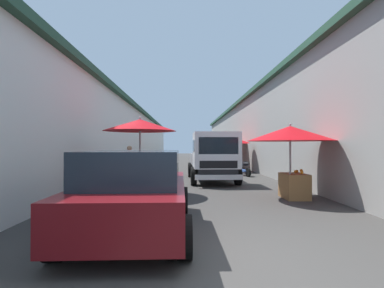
{
  "coord_description": "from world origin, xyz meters",
  "views": [
    {
      "loc": [
        -3.58,
        0.45,
        1.53
      ],
      "look_at": [
        12.99,
        0.03,
        1.67
      ],
      "focal_mm": 26.67,
      "sensor_mm": 36.0,
      "label": 1
    }
  ],
  "objects_px": {
    "hatchback_car": "(136,190)",
    "parked_scooter": "(243,167)",
    "fruit_stall_mid_lane": "(140,136)",
    "fruit_stall_near_right": "(233,145)",
    "fruit_stall_far_right": "(291,141)",
    "fruit_stall_near_left": "(231,143)",
    "fruit_stall_far_left": "(206,143)",
    "vendor_by_crates": "(129,161)",
    "delivery_truck": "(214,158)"
  },
  "relations": [
    {
      "from": "delivery_truck",
      "to": "vendor_by_crates",
      "type": "distance_m",
      "value": 3.56
    },
    {
      "from": "fruit_stall_mid_lane",
      "to": "vendor_by_crates",
      "type": "height_order",
      "value": "fruit_stall_mid_lane"
    },
    {
      "from": "fruit_stall_near_left",
      "to": "fruit_stall_near_right",
      "type": "bearing_deg",
      "value": 172.41
    },
    {
      "from": "fruit_stall_mid_lane",
      "to": "fruit_stall_near_right",
      "type": "distance_m",
      "value": 9.42
    },
    {
      "from": "fruit_stall_near_right",
      "to": "fruit_stall_near_left",
      "type": "distance_m",
      "value": 2.64
    },
    {
      "from": "fruit_stall_mid_lane",
      "to": "vendor_by_crates",
      "type": "bearing_deg",
      "value": 16.44
    },
    {
      "from": "parked_scooter",
      "to": "fruit_stall_far_right",
      "type": "bearing_deg",
      "value": -179.89
    },
    {
      "from": "fruit_stall_far_right",
      "to": "fruit_stall_near_right",
      "type": "distance_m",
      "value": 9.1
    },
    {
      "from": "fruit_stall_near_right",
      "to": "fruit_stall_far_right",
      "type": "bearing_deg",
      "value": -179.04
    },
    {
      "from": "fruit_stall_far_left",
      "to": "delivery_truck",
      "type": "relative_size",
      "value": 0.5
    },
    {
      "from": "hatchback_car",
      "to": "delivery_truck",
      "type": "distance_m",
      "value": 7.05
    },
    {
      "from": "fruit_stall_far_right",
      "to": "fruit_stall_near_right",
      "type": "relative_size",
      "value": 1.14
    },
    {
      "from": "fruit_stall_far_left",
      "to": "vendor_by_crates",
      "type": "bearing_deg",
      "value": 159.52
    },
    {
      "from": "fruit_stall_mid_lane",
      "to": "parked_scooter",
      "type": "height_order",
      "value": "fruit_stall_mid_lane"
    },
    {
      "from": "hatchback_car",
      "to": "vendor_by_crates",
      "type": "bearing_deg",
      "value": 11.85
    },
    {
      "from": "fruit_stall_mid_lane",
      "to": "hatchback_car",
      "type": "xyz_separation_m",
      "value": [
        -3.73,
        -0.51,
        -1.11
      ]
    },
    {
      "from": "fruit_stall_near_right",
      "to": "fruit_stall_far_left",
      "type": "relative_size",
      "value": 0.88
    },
    {
      "from": "fruit_stall_near_right",
      "to": "hatchback_car",
      "type": "xyz_separation_m",
      "value": [
        -12.11,
        3.79,
        -0.87
      ]
    },
    {
      "from": "vendor_by_crates",
      "to": "parked_scooter",
      "type": "relative_size",
      "value": 0.93
    },
    {
      "from": "fruit_stall_far_right",
      "to": "parked_scooter",
      "type": "relative_size",
      "value": 1.48
    },
    {
      "from": "fruit_stall_far_right",
      "to": "delivery_truck",
      "type": "xyz_separation_m",
      "value": [
        3.71,
        1.86,
        -0.64
      ]
    },
    {
      "from": "fruit_stall_far_left",
      "to": "hatchback_car",
      "type": "distance_m",
      "value": 18.12
    },
    {
      "from": "hatchback_car",
      "to": "fruit_stall_far_left",
      "type": "bearing_deg",
      "value": -8.31
    },
    {
      "from": "fruit_stall_mid_lane",
      "to": "delivery_truck",
      "type": "bearing_deg",
      "value": -40.87
    },
    {
      "from": "fruit_stall_near_left",
      "to": "fruit_stall_far_left",
      "type": "xyz_separation_m",
      "value": [
        3.17,
        1.52,
        0.09
      ]
    },
    {
      "from": "parked_scooter",
      "to": "fruit_stall_mid_lane",
      "type": "bearing_deg",
      "value": 143.32
    },
    {
      "from": "fruit_stall_far_right",
      "to": "delivery_truck",
      "type": "relative_size",
      "value": 0.5
    },
    {
      "from": "fruit_stall_far_left",
      "to": "vendor_by_crates",
      "type": "distance_m",
      "value": 11.69
    },
    {
      "from": "fruit_stall_near_right",
      "to": "hatchback_car",
      "type": "height_order",
      "value": "fruit_stall_near_right"
    },
    {
      "from": "delivery_truck",
      "to": "parked_scooter",
      "type": "relative_size",
      "value": 2.96
    },
    {
      "from": "fruit_stall_far_right",
      "to": "fruit_stall_near_left",
      "type": "bearing_deg",
      "value": -0.95
    },
    {
      "from": "parked_scooter",
      "to": "fruit_stall_near_right",
      "type": "bearing_deg",
      "value": 3.31
    },
    {
      "from": "delivery_truck",
      "to": "fruit_stall_near_right",
      "type": "bearing_deg",
      "value": -17.55
    },
    {
      "from": "fruit_stall_near_right",
      "to": "fruit_stall_far_left",
      "type": "distance_m",
      "value": 5.9
    },
    {
      "from": "fruit_stall_near_left",
      "to": "hatchback_car",
      "type": "xyz_separation_m",
      "value": [
        -14.72,
        4.14,
        -1.0
      ]
    },
    {
      "from": "fruit_stall_near_right",
      "to": "hatchback_car",
      "type": "relative_size",
      "value": 0.55
    },
    {
      "from": "fruit_stall_mid_lane",
      "to": "vendor_by_crates",
      "type": "distance_m",
      "value": 3.52
    },
    {
      "from": "fruit_stall_far_right",
      "to": "vendor_by_crates",
      "type": "xyz_separation_m",
      "value": [
        3.96,
        5.41,
        -0.79
      ]
    },
    {
      "from": "fruit_stall_mid_lane",
      "to": "hatchback_car",
      "type": "distance_m",
      "value": 3.93
    },
    {
      "from": "fruit_stall_near_left",
      "to": "delivery_truck",
      "type": "distance_m",
      "value": 8.28
    },
    {
      "from": "fruit_stall_near_left",
      "to": "parked_scooter",
      "type": "relative_size",
      "value": 1.63
    },
    {
      "from": "fruit_stall_near_right",
      "to": "hatchback_car",
      "type": "distance_m",
      "value": 12.72
    },
    {
      "from": "fruit_stall_far_right",
      "to": "fruit_stall_near_left",
      "type": "relative_size",
      "value": 0.9
    },
    {
      "from": "delivery_truck",
      "to": "fruit_stall_mid_lane",
      "type": "bearing_deg",
      "value": 139.13
    },
    {
      "from": "fruit_stall_mid_lane",
      "to": "fruit_stall_near_right",
      "type": "relative_size",
      "value": 1.13
    },
    {
      "from": "fruit_stall_far_right",
      "to": "fruit_stall_near_left",
      "type": "distance_m",
      "value": 11.71
    },
    {
      "from": "hatchback_car",
      "to": "parked_scooter",
      "type": "distance_m",
      "value": 10.46
    },
    {
      "from": "fruit_stall_near_left",
      "to": "vendor_by_crates",
      "type": "relative_size",
      "value": 1.76
    },
    {
      "from": "fruit_stall_near_right",
      "to": "delivery_truck",
      "type": "height_order",
      "value": "fruit_stall_near_right"
    },
    {
      "from": "parked_scooter",
      "to": "hatchback_car",
      "type": "bearing_deg",
      "value": 157.92
    }
  ]
}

